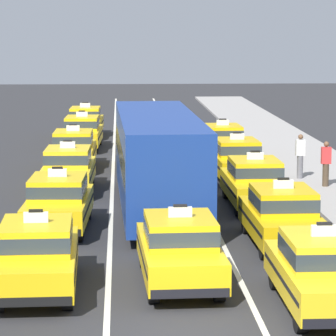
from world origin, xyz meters
TOP-DOWN VIEW (x-y plane):
  - ground_plane at (0.00, 0.00)m, footprint 160.00×160.00m
  - lane_stripe_left_center at (-1.60, 20.00)m, footprint 0.14×80.00m
  - lane_stripe_center_right at (1.60, 20.00)m, footprint 0.14×80.00m
  - taxi_left_nearest at (-3.24, 3.05)m, footprint 1.92×4.60m
  - taxi_left_second at (-3.17, 9.45)m, footprint 1.99×4.63m
  - taxi_left_third at (-3.23, 15.93)m, footprint 1.93×4.60m
  - taxi_left_fourth at (-3.30, 21.48)m, footprint 1.89×4.59m
  - taxi_left_fifth at (-3.17, 27.78)m, footprint 1.98×4.62m
  - taxi_left_sixth at (-3.21, 33.00)m, footprint 1.95×4.61m
  - taxi_center_nearest at (0.11, 3.48)m, footprint 1.97×4.62m
  - bus_center_second at (-0.04, 12.29)m, footprint 2.80×11.26m
  - taxi_center_third at (-0.01, 21.99)m, footprint 1.95×4.61m
  - taxi_right_nearest at (3.06, 1.35)m, footprint 1.84×4.57m
  - taxi_right_second at (3.22, 7.12)m, footprint 1.88×4.58m
  - taxi_right_third at (3.27, 12.68)m, footprint 1.87×4.58m
  - taxi_right_fourth at (3.36, 18.12)m, footprint 1.96×4.62m
  - taxi_right_fifth at (3.39, 23.43)m, footprint 1.93×4.60m
  - pedestrian_mid_block at (5.83, 17.58)m, footprint 0.36×0.24m
  - pedestrian_by_storefront at (6.44, 15.74)m, footprint 0.36×0.24m

SIDE VIEW (x-z plane):
  - ground_plane at x=0.00m, z-range 0.00..0.00m
  - lane_stripe_left_center at x=-1.60m, z-range 0.00..0.01m
  - lane_stripe_center_right at x=1.60m, z-range 0.00..0.01m
  - taxi_left_nearest at x=-3.24m, z-range -0.10..1.86m
  - taxi_left_second at x=-3.17m, z-range -0.10..1.86m
  - taxi_left_third at x=-3.23m, z-range -0.10..1.86m
  - taxi_left_fourth at x=-3.30m, z-range -0.10..1.86m
  - taxi_left_fifth at x=-3.17m, z-range -0.10..1.86m
  - taxi_left_sixth at x=-3.21m, z-range -0.10..1.86m
  - taxi_center_nearest at x=0.11m, z-range -0.10..1.86m
  - taxi_center_third at x=-0.01m, z-range -0.10..1.86m
  - taxi_right_nearest at x=3.06m, z-range -0.10..1.86m
  - taxi_right_second at x=3.22m, z-range -0.10..1.86m
  - taxi_right_third at x=3.27m, z-range -0.10..1.86m
  - taxi_right_fourth at x=3.36m, z-range -0.10..1.86m
  - taxi_right_fifth at x=3.39m, z-range -0.10..1.86m
  - pedestrian_by_storefront at x=6.44m, z-range 0.16..1.86m
  - pedestrian_mid_block at x=5.83m, z-range 0.17..1.92m
  - bus_center_second at x=-0.04m, z-range 0.21..3.43m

